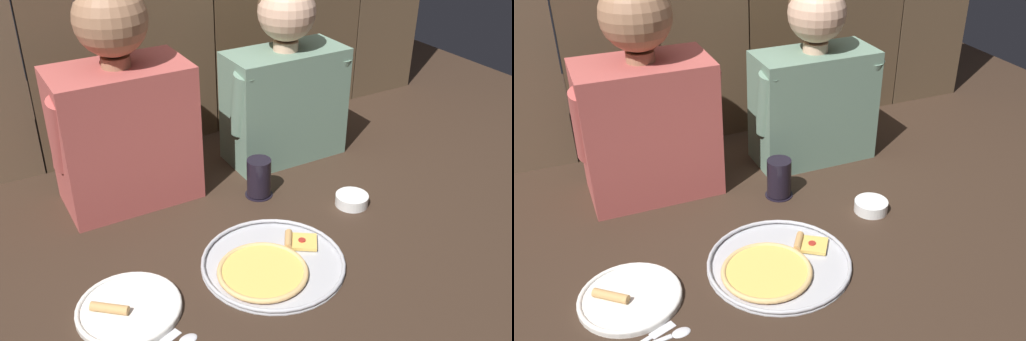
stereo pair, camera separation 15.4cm
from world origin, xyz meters
The scene contains 9 objects.
ground_plane centered at (0.00, 0.00, 0.00)m, with size 3.20×3.20×0.00m, color #332319.
pizza_tray centered at (-0.08, -0.08, 0.01)m, with size 0.37×0.37×0.03m.
dinner_plate centered at (-0.45, -0.05, 0.01)m, with size 0.25×0.25×0.03m.
drinking_glass centered at (0.07, 0.24, 0.06)m, with size 0.09×0.09×0.12m.
dipping_bowl centered at (0.28, 0.05, 0.02)m, with size 0.10×0.10×0.03m.
table_knife centered at (-0.44, -0.19, 0.00)m, with size 0.15×0.07×0.01m.
table_spoon centered at (-0.39, -0.20, 0.00)m, with size 0.14×0.04×0.01m.
diner_left centered at (-0.27, 0.42, 0.30)m, with size 0.42×0.23×0.65m.
diner_right centered at (0.27, 0.42, 0.27)m, with size 0.43×0.20×0.59m.
Camera 2 is at (-0.55, -1.13, 0.95)m, focal length 40.42 mm.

